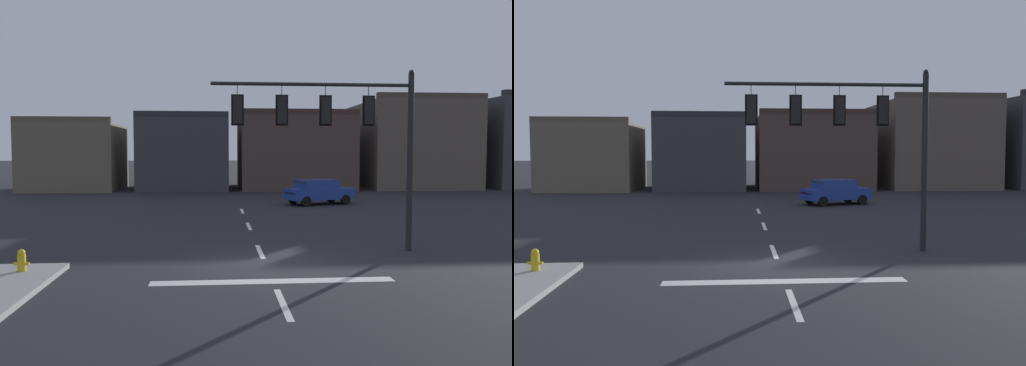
# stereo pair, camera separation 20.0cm
# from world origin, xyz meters

# --- Properties ---
(ground_plane) EXTENTS (400.00, 400.00, 0.00)m
(ground_plane) POSITION_xyz_m (0.00, 0.00, 0.00)
(ground_plane) COLOR #232328
(stop_bar_paint) EXTENTS (6.40, 0.50, 0.01)m
(stop_bar_paint) POSITION_xyz_m (0.00, -2.00, 0.00)
(stop_bar_paint) COLOR silver
(stop_bar_paint) RESTS_ON ground
(lane_centreline) EXTENTS (0.16, 26.40, 0.01)m
(lane_centreline) POSITION_xyz_m (0.00, 2.00, 0.00)
(lane_centreline) COLOR silver
(lane_centreline) RESTS_ON ground
(signal_mast_near_side) EXTENTS (6.85, 0.36, 6.15)m
(signal_mast_near_side) POSITION_xyz_m (2.67, 1.80, 4.32)
(signal_mast_near_side) COLOR black
(signal_mast_near_side) RESTS_ON ground
(car_lot_nearside) EXTENTS (4.75, 3.20, 1.61)m
(car_lot_nearside) POSITION_xyz_m (5.15, 17.42, 0.86)
(car_lot_nearside) COLOR navy
(car_lot_nearside) RESTS_ON ground
(fire_hydrant) EXTENTS (0.40, 0.30, 0.75)m
(fire_hydrant) POSITION_xyz_m (-6.75, -0.95, 0.33)
(fire_hydrant) COLOR gold
(fire_hydrant) RESTS_ON ground
(building_row) EXTENTS (54.48, 13.12, 8.87)m
(building_row) POSITION_xyz_m (12.53, 33.22, 3.71)
(building_row) COLOR #665B4C
(building_row) RESTS_ON ground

